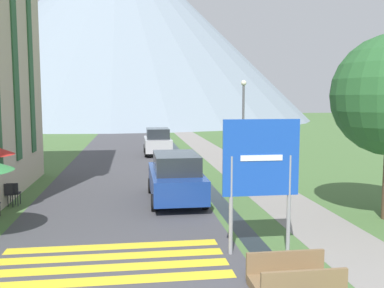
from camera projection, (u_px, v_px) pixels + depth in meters
ground_plane at (166, 162)px, 26.00m from camera, size 160.00×160.00×0.00m
road at (127, 145)px, 35.51m from camera, size 6.40×60.00×0.01m
footpath at (199, 143)px, 36.33m from camera, size 2.20×60.00×0.01m
drainage_channel at (171, 144)px, 36.01m from camera, size 0.60×60.00×0.00m
crosswalk_marking at (112, 262)px, 10.10m from camera, size 5.44×2.54×0.01m
mountain_distant at (118, 28)px, 78.21m from camera, size 68.77×68.77×33.32m
road_sign at (261, 168)px, 10.49m from camera, size 1.92×0.11×3.35m
footbridge at (294, 281)px, 8.55m from camera, size 1.70×1.10×0.65m
parked_car_near at (176, 177)px, 16.02m from camera, size 1.96×4.58×1.82m
parked_car_far at (158, 141)px, 29.09m from camera, size 1.84×3.94×1.82m
cafe_chair_far_left at (8, 193)px, 15.19m from camera, size 0.40×0.40×0.85m
cafe_chair_far_right at (13, 192)px, 15.30m from camera, size 0.40×0.40×0.85m
streetlamp at (243, 118)px, 21.89m from camera, size 0.28×0.28×4.76m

